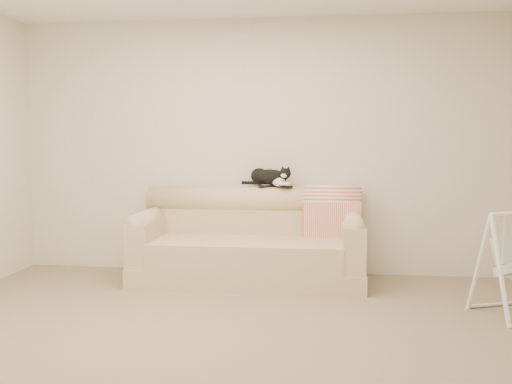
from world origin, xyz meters
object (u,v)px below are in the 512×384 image
remote_a (267,186)px  tuxedo_cat (270,177)px  sofa (250,244)px  remote_b (284,186)px

remote_a → tuxedo_cat: 0.10m
sofa → tuxedo_cat: size_ratio=4.17×
sofa → remote_b: size_ratio=12.46×
sofa → tuxedo_cat: bearing=57.2°
tuxedo_cat → remote_b: bearing=-17.4°
tuxedo_cat → sofa: bearing=-122.8°
sofa → remote_a: remote_a is taller
remote_a → tuxedo_cat: tuxedo_cat is taller
sofa → tuxedo_cat: 0.72m
sofa → tuxedo_cat: (0.17, 0.26, 0.65)m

